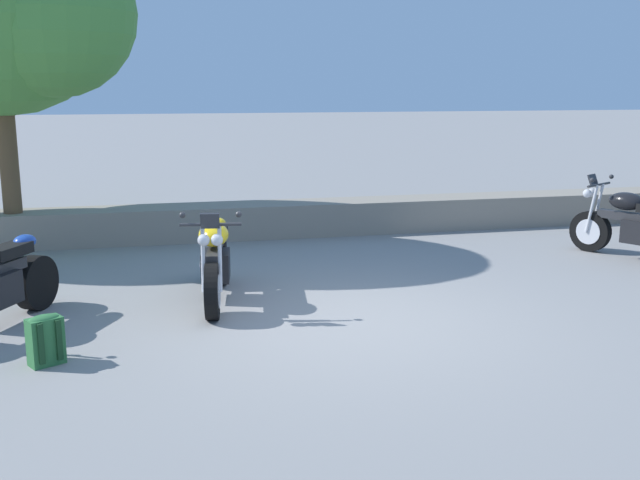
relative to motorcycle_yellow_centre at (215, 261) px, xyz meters
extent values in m
plane|color=gray|center=(1.31, -1.09, -0.49)|extent=(120.00, 120.00, 0.00)
cube|color=gray|center=(1.31, 3.71, -0.21)|extent=(36.00, 0.80, 0.55)
cylinder|color=black|center=(-2.00, 0.13, -0.18)|extent=(0.45, 0.63, 0.62)
cube|color=black|center=(-2.21, -0.26, 0.28)|extent=(0.49, 0.62, 0.12)
ellipsoid|color=#2347A8|center=(-2.07, 0.01, 0.32)|extent=(0.32, 0.35, 0.16)
cylinder|color=silver|center=(-2.26, -0.01, -0.13)|extent=(0.27, 0.39, 0.11)
cylinder|color=black|center=(-0.10, -0.69, -0.18)|extent=(0.23, 0.63, 0.62)
cylinder|color=black|center=(0.11, 0.74, -0.18)|extent=(0.27, 0.64, 0.62)
cylinder|color=silver|center=(-0.10, -0.69, -0.18)|extent=(0.21, 0.40, 0.38)
cube|color=black|center=(0.01, 0.07, -0.08)|extent=(0.39, 0.52, 0.34)
cube|color=#2D2D30|center=(0.00, -0.02, 0.12)|extent=(0.30, 1.11, 0.12)
ellipsoid|color=yellow|center=(-0.02, -0.17, 0.34)|extent=(0.41, 0.56, 0.26)
cube|color=black|center=(0.05, 0.30, 0.28)|extent=(0.34, 0.59, 0.12)
ellipsoid|color=yellow|center=(0.09, 0.60, 0.32)|extent=(0.26, 0.31, 0.16)
cylinder|color=#2D2D30|center=(-0.09, -0.61, 0.54)|extent=(0.66, 0.13, 0.04)
sphere|color=silver|center=(-0.04, -0.76, 0.40)|extent=(0.13, 0.13, 0.13)
sphere|color=silver|center=(-0.18, -0.74, 0.40)|extent=(0.13, 0.13, 0.13)
cube|color=#26282D|center=(-0.10, -0.71, 0.60)|extent=(0.21, 0.12, 0.18)
cylinder|color=silver|center=(-0.08, 0.52, -0.13)|extent=(0.16, 0.39, 0.11)
cylinder|color=silver|center=(0.00, -0.66, 0.18)|extent=(0.07, 0.17, 0.73)
cylinder|color=silver|center=(-0.18, -0.63, 0.18)|extent=(0.07, 0.17, 0.73)
sphere|color=#2D2D30|center=(0.22, -0.61, 0.64)|extent=(0.07, 0.07, 0.07)
sphere|color=#2D2D30|center=(-0.38, -0.53, 0.64)|extent=(0.07, 0.07, 0.07)
cylinder|color=black|center=(5.82, 1.40, -0.18)|extent=(0.43, 0.61, 0.62)
cylinder|color=silver|center=(5.82, 1.40, -0.18)|extent=(0.33, 0.41, 0.38)
cube|color=#2D2D30|center=(6.15, 0.82, 0.12)|extent=(0.67, 1.02, 0.12)
ellipsoid|color=black|center=(6.08, 0.95, 0.34)|extent=(0.55, 0.62, 0.26)
cylinder|color=#2D2D30|center=(5.86, 1.33, 0.54)|extent=(0.59, 0.36, 0.04)
sphere|color=silver|center=(5.73, 1.42, 0.40)|extent=(0.13, 0.13, 0.13)
sphere|color=silver|center=(5.85, 1.49, 0.40)|extent=(0.13, 0.13, 0.13)
cube|color=#26282D|center=(5.81, 1.42, 0.60)|extent=(0.22, 0.18, 0.18)
cylinder|color=silver|center=(5.76, 1.32, 0.18)|extent=(0.12, 0.16, 0.73)
cylinder|color=silver|center=(5.92, 1.41, 0.18)|extent=(0.12, 0.16, 0.73)
sphere|color=#2D2D30|center=(5.62, 1.15, 0.64)|extent=(0.07, 0.07, 0.07)
sphere|color=#2D2D30|center=(6.14, 1.45, 0.64)|extent=(0.07, 0.07, 0.07)
cube|color=#2D6B38|center=(-1.69, -1.69, -0.27)|extent=(0.35, 0.30, 0.44)
cube|color=#2D6B38|center=(-1.75, -1.59, -0.31)|extent=(0.23, 0.16, 0.24)
ellipsoid|color=#2D6B38|center=(-1.69, -1.69, -0.06)|extent=(0.33, 0.29, 0.08)
cube|color=#193A1E|center=(-1.71, -1.82, -0.25)|extent=(0.06, 0.05, 0.37)
cube|color=#193A1E|center=(-1.57, -1.74, -0.25)|extent=(0.06, 0.05, 0.37)
cylinder|color=brown|center=(-2.78, 3.65, 1.03)|extent=(0.28, 0.28, 1.94)
sphere|color=#4C8E3D|center=(-1.95, 3.10, 3.01)|extent=(2.40, 2.40, 2.40)
camera|label=1|loc=(-0.72, -8.50, 2.01)|focal=41.78mm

